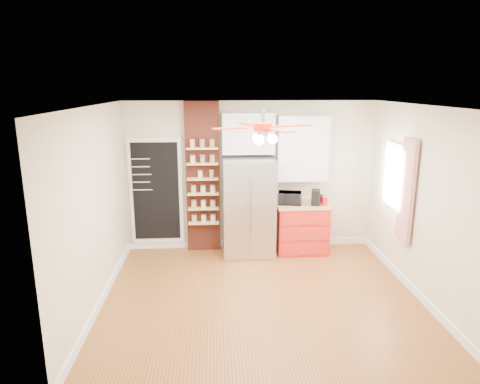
{
  "coord_description": "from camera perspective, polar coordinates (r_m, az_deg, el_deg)",
  "views": [
    {
      "loc": [
        -0.65,
        -5.59,
        2.96
      ],
      "look_at": [
        -0.25,
        0.9,
        1.33
      ],
      "focal_mm": 32.0,
      "sensor_mm": 36.0,
      "label": 1
    }
  ],
  "objects": [
    {
      "name": "toaster_oven",
      "position": [
        7.65,
        6.67,
        -0.8
      ],
      "size": [
        0.45,
        0.34,
        0.22
      ],
      "primitive_type": "imported",
      "rotation": [
        0.0,
        0.0,
        -0.19
      ],
      "color": "black",
      "rests_on": "red_cabinet"
    },
    {
      "name": "floor",
      "position": [
        6.36,
        2.82,
        -13.69
      ],
      "size": [
        4.5,
        4.5,
        0.0
      ],
      "primitive_type": "plane",
      "color": "#925E25",
      "rests_on": "ground"
    },
    {
      "name": "fridge",
      "position": [
        7.54,
        1.16,
        -2.0
      ],
      "size": [
        0.9,
        0.7,
        1.75
      ],
      "primitive_type": "cube",
      "color": "#B1B1B6",
      "rests_on": "floor"
    },
    {
      "name": "coffee_maker",
      "position": [
        7.66,
        10.03,
        -0.71
      ],
      "size": [
        0.19,
        0.22,
        0.27
      ],
      "primitive_type": "cube",
      "rotation": [
        0.0,
        0.0,
        -0.23
      ],
      "color": "black",
      "rests_on": "red_cabinet"
    },
    {
      "name": "pantry_jar_oats",
      "position": [
        7.56,
        -5.35,
        2.37
      ],
      "size": [
        0.11,
        0.11,
        0.13
      ],
      "primitive_type": "cylinder",
      "rotation": [
        0.0,
        0.0,
        -0.34
      ],
      "color": "beige",
      "rests_on": "brick_pillar"
    },
    {
      "name": "upper_shelf_unit",
      "position": [
        7.68,
        8.33,
        5.79
      ],
      "size": [
        0.9,
        0.3,
        1.15
      ],
      "primitive_type": "cube",
      "color": "white",
      "rests_on": "wall_back"
    },
    {
      "name": "ceiling_fan",
      "position": [
        5.66,
        3.11,
        8.6
      ],
      "size": [
        1.4,
        1.4,
        0.44
      ],
      "color": "silver",
      "rests_on": "ceiling"
    },
    {
      "name": "ceiling",
      "position": [
        5.64,
        3.15,
        11.39
      ],
      "size": [
        4.5,
        4.5,
        0.0
      ],
      "primitive_type": "plane",
      "color": "white",
      "rests_on": "wall_back"
    },
    {
      "name": "red_cabinet",
      "position": [
        7.85,
        8.21,
        -4.72
      ],
      "size": [
        0.94,
        0.64,
        0.9
      ],
      "color": "red",
      "rests_on": "floor"
    },
    {
      "name": "canister_left",
      "position": [
        7.67,
        11.23,
        -1.22
      ],
      "size": [
        0.11,
        0.11,
        0.15
      ],
      "primitive_type": "cylinder",
      "rotation": [
        0.0,
        0.0,
        0.2
      ],
      "color": "red",
      "rests_on": "red_cabinet"
    },
    {
      "name": "wall_left",
      "position": [
        6.03,
        -18.79,
        -2.19
      ],
      "size": [
        0.02,
        4.0,
        2.7
      ],
      "primitive_type": "cube",
      "color": "beige",
      "rests_on": "floor"
    },
    {
      "name": "canister_right",
      "position": [
        7.81,
        10.96,
        -0.92
      ],
      "size": [
        0.11,
        0.11,
        0.15
      ],
      "primitive_type": "cylinder",
      "rotation": [
        0.0,
        0.0,
        0.18
      ],
      "color": "#A40922",
      "rests_on": "red_cabinet"
    },
    {
      "name": "curtain",
      "position": [
        6.75,
        21.34,
        0.16
      ],
      "size": [
        0.06,
        0.4,
        1.55
      ],
      "primitive_type": "cube",
      "color": "red",
      "rests_on": "wall_right"
    },
    {
      "name": "chalkboard",
      "position": [
        7.85,
        -11.12,
        0.08
      ],
      "size": [
        0.95,
        0.05,
        1.95
      ],
      "color": "white",
      "rests_on": "wall_back"
    },
    {
      "name": "window",
      "position": [
        7.24,
        19.99,
        1.97
      ],
      "size": [
        0.04,
        0.75,
        1.05
      ],
      "primitive_type": "cube",
      "color": "white",
      "rests_on": "wall_right"
    },
    {
      "name": "brick_pillar",
      "position": [
        7.69,
        -4.96,
        1.91
      ],
      "size": [
        0.6,
        0.16,
        2.7
      ],
      "primitive_type": "cube",
      "color": "maroon",
      "rests_on": "floor"
    },
    {
      "name": "upper_glass_cabinet",
      "position": [
        7.49,
        1.09,
        7.84
      ],
      "size": [
        0.9,
        0.35,
        0.7
      ],
      "primitive_type": "cube",
      "color": "white",
      "rests_on": "wall_back"
    },
    {
      "name": "wall_front",
      "position": [
        3.99,
        6.24,
        -9.83
      ],
      "size": [
        4.5,
        0.02,
        2.7
      ],
      "primitive_type": "cube",
      "color": "beige",
      "rests_on": "floor"
    },
    {
      "name": "pantry_jar_beans",
      "position": [
        7.5,
        -3.81,
        2.34
      ],
      "size": [
        0.11,
        0.11,
        0.14
      ],
      "primitive_type": "cylinder",
      "rotation": [
        0.0,
        0.0,
        -0.43
      ],
      "color": "#9C694F",
      "rests_on": "brick_pillar"
    },
    {
      "name": "wall_back",
      "position": [
        7.79,
        1.32,
        2.12
      ],
      "size": [
        4.5,
        0.02,
        2.7
      ],
      "primitive_type": "cube",
      "color": "beige",
      "rests_on": "floor"
    },
    {
      "name": "wall_right",
      "position": [
        6.5,
        23.09,
        -1.43
      ],
      "size": [
        0.02,
        4.0,
        2.7
      ],
      "primitive_type": "cube",
      "color": "beige",
      "rests_on": "floor"
    }
  ]
}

